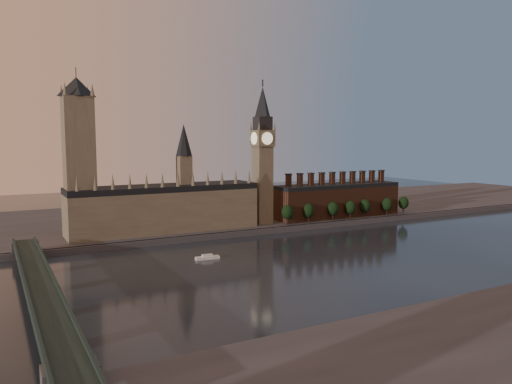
% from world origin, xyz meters
% --- Properties ---
extents(ground, '(900.00, 900.00, 0.00)m').
position_xyz_m(ground, '(0.00, 0.00, 0.00)').
color(ground, black).
rests_on(ground, ground).
extents(north_bank, '(900.00, 182.00, 4.00)m').
position_xyz_m(north_bank, '(0.00, 178.04, 2.00)').
color(north_bank, '#49494E').
rests_on(north_bank, ground).
extents(palace_of_westminster, '(130.00, 30.30, 74.00)m').
position_xyz_m(palace_of_westminster, '(-64.41, 114.91, 21.63)').
color(palace_of_westminster, '#766E54').
rests_on(palace_of_westminster, north_bank).
extents(victoria_tower, '(24.00, 24.00, 108.00)m').
position_xyz_m(victoria_tower, '(-120.00, 115.00, 59.09)').
color(victoria_tower, '#766E54').
rests_on(victoria_tower, north_bank).
extents(big_ben, '(15.00, 15.00, 107.00)m').
position_xyz_m(big_ben, '(10.00, 110.00, 56.83)').
color(big_ben, '#766E54').
rests_on(big_ben, north_bank).
extents(chimney_block, '(110.00, 25.00, 37.00)m').
position_xyz_m(chimney_block, '(80.00, 110.00, 17.82)').
color(chimney_block, '#502E1E').
rests_on(chimney_block, north_bank).
extents(embankment_tree_0, '(8.60, 8.60, 14.88)m').
position_xyz_m(embankment_tree_0, '(23.18, 95.48, 13.47)').
color(embankment_tree_0, black).
rests_on(embankment_tree_0, north_bank).
extents(embankment_tree_1, '(8.60, 8.60, 14.88)m').
position_xyz_m(embankment_tree_1, '(41.93, 95.34, 13.47)').
color(embankment_tree_1, black).
rests_on(embankment_tree_1, north_bank).
extents(embankment_tree_2, '(8.60, 8.60, 14.88)m').
position_xyz_m(embankment_tree_2, '(64.96, 95.36, 13.47)').
color(embankment_tree_2, black).
rests_on(embankment_tree_2, north_bank).
extents(embankment_tree_3, '(8.60, 8.60, 14.88)m').
position_xyz_m(embankment_tree_3, '(81.02, 93.92, 13.47)').
color(embankment_tree_3, black).
rests_on(embankment_tree_3, north_bank).
extents(embankment_tree_4, '(8.60, 8.60, 14.88)m').
position_xyz_m(embankment_tree_4, '(97.26, 95.28, 13.47)').
color(embankment_tree_4, black).
rests_on(embankment_tree_4, north_bank).
extents(embankment_tree_5, '(8.60, 8.60, 14.88)m').
position_xyz_m(embankment_tree_5, '(119.71, 94.02, 13.47)').
color(embankment_tree_5, black).
rests_on(embankment_tree_5, north_bank).
extents(embankment_tree_6, '(8.60, 8.60, 14.88)m').
position_xyz_m(embankment_tree_6, '(138.79, 94.71, 13.47)').
color(embankment_tree_6, black).
rests_on(embankment_tree_6, north_bank).
extents(westminster_bridge, '(14.00, 200.00, 11.55)m').
position_xyz_m(westminster_bridge, '(-155.00, -2.70, 7.44)').
color(westminster_bridge, '#1E2E2A').
rests_on(westminster_bridge, ground).
extents(river_boat, '(13.95, 5.16, 2.73)m').
position_xyz_m(river_boat, '(-64.18, 40.61, 1.04)').
color(river_boat, white).
rests_on(river_boat, ground).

